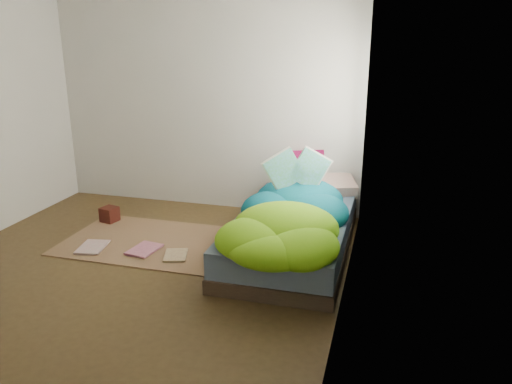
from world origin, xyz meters
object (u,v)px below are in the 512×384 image
Objects in this scene: open_book at (298,159)px; wooden_box at (110,214)px; pillow_magenta at (305,169)px; floor_book_b at (134,248)px; bed at (293,233)px; floor_book_a at (81,247)px.

open_book reaches higher than wooden_box.
floor_book_b is at bearing -158.32° from pillow_magenta.
open_book reaches higher than floor_book_b.
floor_book_a is at bearing -165.37° from bed.
bed is at bearing 23.36° from floor_book_b.
wooden_box is at bearing 174.30° from bed.
pillow_magenta is at bearing 93.64° from bed.
open_book is 3.32× the size of wooden_box.
floor_book_a is (-1.91, -0.50, -0.14)m from bed.
open_book is 2.15m from wooden_box.
pillow_magenta is at bearing 70.45° from open_book.
open_book is at bearing 28.87° from floor_book_b.
floor_book_a is (0.11, -0.70, -0.07)m from wooden_box.
wooden_box is (-1.96, -0.72, -0.45)m from pillow_magenta.
pillow_magenta reaches higher than wooden_box.
floor_book_b is (-1.41, -0.54, -0.81)m from open_book.
bed is 2.03m from wooden_box.
open_book is at bearing -107.97° from pillow_magenta.
floor_book_b is (-1.42, -0.39, -0.14)m from bed.
bed reaches higher than floor_book_a.
wooden_box is at bearing 154.70° from open_book.
wooden_box is 0.71m from floor_book_a.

